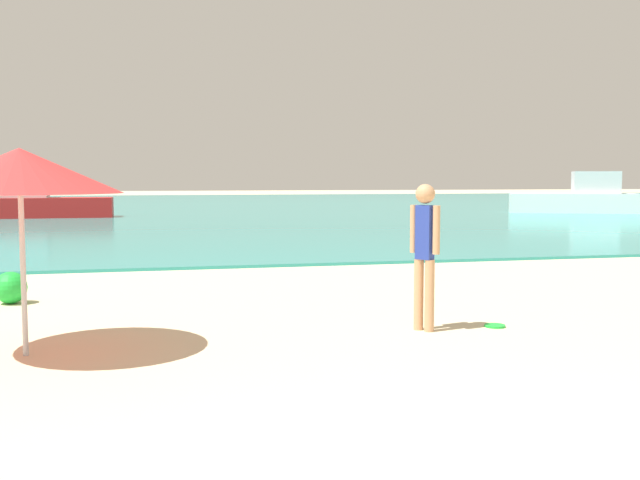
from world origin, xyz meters
TOP-DOWN VIEW (x-y plane):
  - water at (0.00, 41.27)m, footprint 160.00×60.00m
  - person_standing at (1.24, 5.33)m, footprint 0.24×0.31m
  - frisbee at (2.09, 5.33)m, footprint 0.23×0.23m
  - boat_near at (17.97, 28.31)m, footprint 5.90×4.09m
  - boat_far at (-5.75, 29.70)m, footprint 5.10×1.65m
  - beach_ball at (-3.42, 8.21)m, footprint 0.42×0.42m
  - beach_umbrella at (-2.78, 5.14)m, footprint 1.84×1.84m

SIDE VIEW (x-z plane):
  - frisbee at x=2.09m, z-range 0.00..0.03m
  - water at x=0.00m, z-range 0.00..0.06m
  - beach_ball at x=-3.42m, z-range 0.00..0.42m
  - boat_far at x=-5.75m, z-range -0.21..1.52m
  - boat_near at x=17.97m, z-range -0.24..1.69m
  - person_standing at x=1.24m, z-range 0.11..1.70m
  - beach_umbrella at x=-2.78m, z-range 0.75..2.68m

